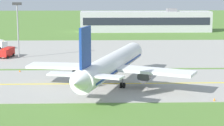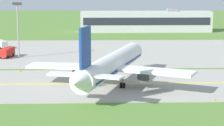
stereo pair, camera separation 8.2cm
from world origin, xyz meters
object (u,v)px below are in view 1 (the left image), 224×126
Objects in this scene: airplane_lead at (112,65)px; service_truck_catering at (0,44)px; service_truck_baggage at (7,52)px; apron_light_mast at (18,23)px.

airplane_lead reaches higher than service_truck_catering.
airplane_lead is 6.54× the size of service_truck_catering.
service_truck_baggage is 8.49m from apron_light_mast.
airplane_lead reaches higher than service_truck_baggage.
airplane_lead is 60.41m from service_truck_catering.
apron_light_mast is at bearing 125.76° from airplane_lead.
apron_light_mast reaches higher than service_truck_baggage.
service_truck_catering is at bearing 108.44° from service_truck_baggage.
service_truck_baggage is at bearing 128.66° from airplane_lead.
airplane_lead is 40.80m from apron_light_mast.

